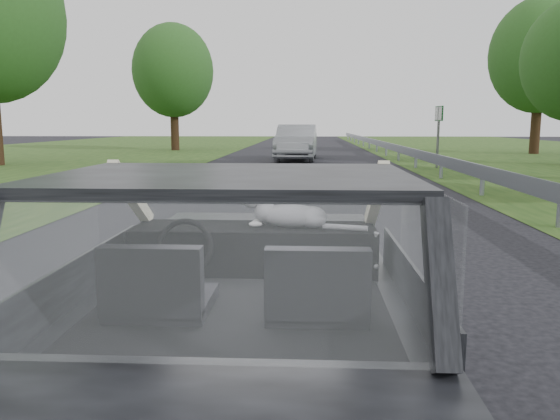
# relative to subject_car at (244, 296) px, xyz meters

# --- Properties ---
(ground) EXTENTS (140.00, 140.00, 0.00)m
(ground) POSITION_rel_subject_car_xyz_m (0.00, 0.00, -0.72)
(ground) COLOR #2E2D34
(ground) RESTS_ON ground
(subject_car) EXTENTS (1.80, 4.00, 1.45)m
(subject_car) POSITION_rel_subject_car_xyz_m (0.00, 0.00, 0.00)
(subject_car) COLOR black
(subject_car) RESTS_ON ground
(dashboard) EXTENTS (1.58, 0.45, 0.30)m
(dashboard) POSITION_rel_subject_car_xyz_m (0.00, 0.62, 0.12)
(dashboard) COLOR black
(dashboard) RESTS_ON subject_car
(driver_seat) EXTENTS (0.50, 0.72, 0.42)m
(driver_seat) POSITION_rel_subject_car_xyz_m (-0.40, -0.29, 0.16)
(driver_seat) COLOR black
(driver_seat) RESTS_ON subject_car
(passenger_seat) EXTENTS (0.50, 0.72, 0.42)m
(passenger_seat) POSITION_rel_subject_car_xyz_m (0.40, -0.29, 0.16)
(passenger_seat) COLOR black
(passenger_seat) RESTS_ON subject_car
(steering_wheel) EXTENTS (0.36, 0.36, 0.04)m
(steering_wheel) POSITION_rel_subject_car_xyz_m (-0.40, 0.33, 0.20)
(steering_wheel) COLOR black
(steering_wheel) RESTS_ON dashboard
(cat) EXTENTS (0.62, 0.28, 0.27)m
(cat) POSITION_rel_subject_car_xyz_m (0.25, 0.59, 0.36)
(cat) COLOR gray
(cat) RESTS_ON dashboard
(guardrail) EXTENTS (0.05, 90.00, 0.32)m
(guardrail) POSITION_rel_subject_car_xyz_m (4.30, 10.00, -0.15)
(guardrail) COLOR #8D929E
(guardrail) RESTS_ON ground
(other_car) EXTENTS (2.17, 5.03, 1.63)m
(other_car) POSITION_rel_subject_car_xyz_m (-0.20, 22.49, 0.09)
(other_car) COLOR #9B9EA6
(other_car) RESTS_ON ground
(highway_sign) EXTENTS (0.15, 0.93, 2.32)m
(highway_sign) POSITION_rel_subject_car_xyz_m (5.23, 18.10, 0.44)
(highway_sign) COLOR #1B5F2B
(highway_sign) RESTS_ON ground
(tree_3) EXTENTS (6.12, 6.12, 8.22)m
(tree_3) POSITION_rel_subject_car_xyz_m (12.92, 28.33, 3.38)
(tree_3) COLOR #29551E
(tree_3) RESTS_ON ground
(tree_6) EXTENTS (6.20, 6.20, 7.56)m
(tree_6) POSITION_rel_subject_car_xyz_m (-8.06, 31.39, 3.06)
(tree_6) COLOR #29551E
(tree_6) RESTS_ON ground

